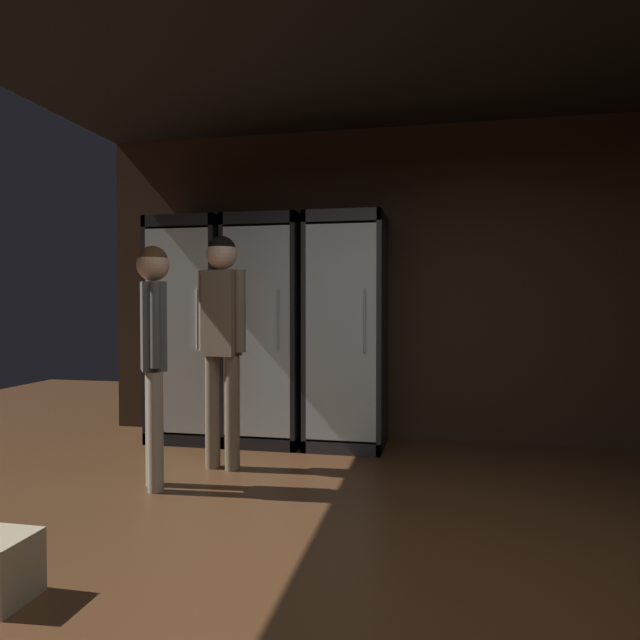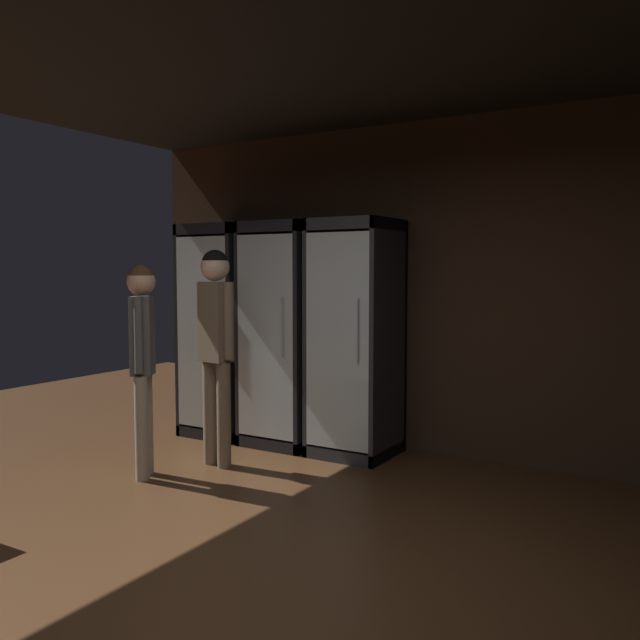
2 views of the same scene
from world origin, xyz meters
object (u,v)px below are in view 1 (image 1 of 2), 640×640
(cooler_far_left, at_px, (195,331))
(cooler_center, at_px, (348,333))
(cooler_left, at_px, (269,331))
(shopper_near, at_px, (222,323))
(shopper_far, at_px, (154,337))

(cooler_far_left, distance_m, cooler_center, 1.41)
(cooler_left, bearing_deg, shopper_near, -95.79)
(cooler_left, relative_size, cooler_center, 1.00)
(shopper_far, bearing_deg, cooler_far_left, 103.39)
(shopper_near, bearing_deg, cooler_center, 48.51)
(cooler_left, height_order, shopper_far, cooler_left)
(cooler_left, bearing_deg, shopper_far, -104.57)
(cooler_far_left, relative_size, cooler_left, 1.00)
(cooler_center, distance_m, shopper_near, 1.21)
(cooler_center, distance_m, shopper_far, 1.78)
(shopper_far, bearing_deg, cooler_center, 52.85)
(cooler_left, distance_m, shopper_near, 0.91)
(shopper_near, height_order, shopper_far, shopper_near)
(cooler_far_left, distance_m, shopper_far, 1.45)
(cooler_left, bearing_deg, cooler_far_left, -179.90)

